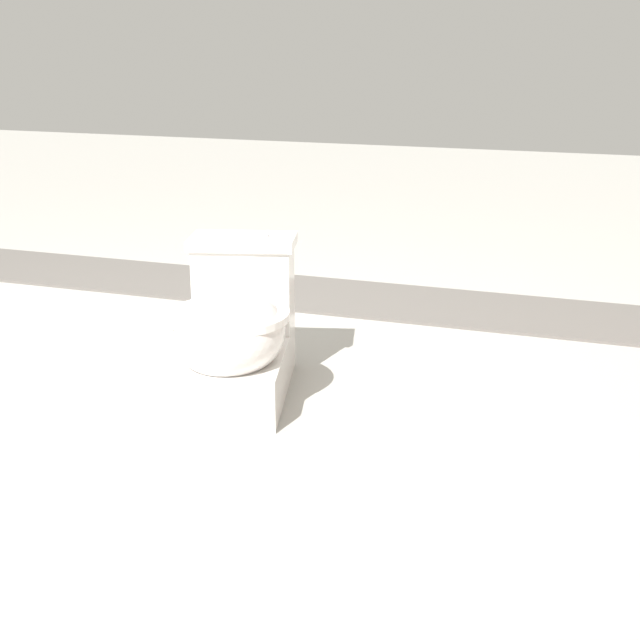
{
  "coord_description": "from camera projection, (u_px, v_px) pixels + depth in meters",
  "views": [
    {
      "loc": [
        2.52,
        1.43,
        1.18
      ],
      "look_at": [
        -0.06,
        0.55,
        0.3
      ],
      "focal_mm": 50.0,
      "sensor_mm": 36.0,
      "label": 1
    }
  ],
  "objects": [
    {
      "name": "toilet",
      "position": [
        235.0,
        334.0,
        2.97
      ],
      "size": [
        0.7,
        0.52,
        0.52
      ],
      "rotation": [
        0.0,
        0.0,
        0.25
      ],
      "color": "white",
      "rests_on": "ground"
    },
    {
      "name": "ground_plane",
      "position": [
        163.0,
        392.0,
        3.07
      ],
      "size": [
        14.0,
        14.0,
        0.0
      ],
      "primitive_type": "plane",
      "color": "#A8A59E"
    },
    {
      "name": "gravel_strip",
      "position": [
        395.0,
        302.0,
        4.06
      ],
      "size": [
        0.56,
        8.0,
        0.01
      ],
      "primitive_type": "cube",
      "color": "#605B56",
      "rests_on": "ground"
    }
  ]
}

